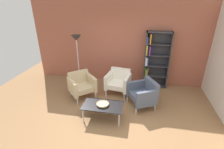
{
  "coord_description": "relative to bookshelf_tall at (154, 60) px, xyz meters",
  "views": [
    {
      "loc": [
        0.68,
        -3.21,
        2.84
      ],
      "look_at": [
        -0.07,
        0.84,
        0.95
      ],
      "focal_mm": 26.77,
      "sensor_mm": 36.0,
      "label": 1
    }
  ],
  "objects": [
    {
      "name": "decorative_bowl",
      "position": [
        -1.3,
        -2.08,
        -0.5
      ],
      "size": [
        0.32,
        0.32,
        0.05
      ],
      "color": "tan",
      "rests_on": "coffee_table_low"
    },
    {
      "name": "ground_plane",
      "position": [
        -1.11,
        -2.25,
        -0.94
      ],
      "size": [
        8.32,
        8.32,
        0.0
      ],
      "primitive_type": "plane",
      "color": "olive"
    },
    {
      "name": "armchair_corner_red",
      "position": [
        -1.1,
        -0.73,
        -0.52
      ],
      "size": [
        0.81,
        0.76,
        0.78
      ],
      "rotation": [
        0.0,
        0.0,
        -0.16
      ],
      "color": "white",
      "rests_on": "ground_plane"
    },
    {
      "name": "armchair_near_window",
      "position": [
        -2.19,
        -1.16,
        -0.52
      ],
      "size": [
        0.95,
        0.95,
        0.78
      ],
      "rotation": [
        0.0,
        0.0,
        0.75
      ],
      "color": "#C6B289",
      "rests_on": "ground_plane"
    },
    {
      "name": "bookshelf_tall",
      "position": [
        0.0,
        0.0,
        0.0
      ],
      "size": [
        0.8,
        0.3,
        1.9
      ],
      "color": "#333338",
      "rests_on": "ground_plane"
    },
    {
      "name": "floor_lamp_torchiere",
      "position": [
        -2.6,
        -0.29,
        0.51
      ],
      "size": [
        0.32,
        0.32,
        1.74
      ],
      "color": "silver",
      "rests_on": "ground_plane"
    },
    {
      "name": "armchair_by_bookshelf",
      "position": [
        -0.3,
        -1.34,
        -0.52
      ],
      "size": [
        0.9,
        0.93,
        0.78
      ],
      "rotation": [
        0.0,
        0.0,
        -1.08
      ],
      "color": "#4C566B",
      "rests_on": "ground_plane"
    },
    {
      "name": "brick_back_panel",
      "position": [
        -1.11,
        0.21,
        0.51
      ],
      "size": [
        6.4,
        0.12,
        2.9
      ],
      "primitive_type": "cube",
      "color": "#9E5642",
      "rests_on": "ground_plane"
    },
    {
      "name": "coffee_table_low",
      "position": [
        -1.3,
        -2.08,
        -0.57
      ],
      "size": [
        1.0,
        0.56,
        0.4
      ],
      "color": "black",
      "rests_on": "ground_plane"
    }
  ]
}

